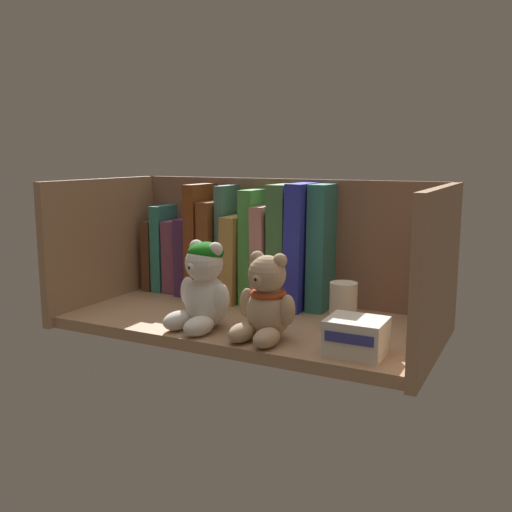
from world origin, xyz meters
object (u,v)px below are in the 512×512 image
(book_3, at_px, (195,255))
(book_4, at_px, (207,239))
(book_7, at_px, (243,257))
(teddy_bear_smaller, at_px, (266,303))
(book_2, at_px, (180,255))
(teddy_bear_larger, at_px, (203,287))
(small_product_box, at_px, (356,336))
(book_9, at_px, (272,254))
(book_12, at_px, (324,247))
(book_10, at_px, (288,245))
(book_0, at_px, (158,254))
(book_6, at_px, (231,242))
(book_8, at_px, (258,245))
(pillar_candle, at_px, (343,305))
(book_11, at_px, (306,245))
(book_1, at_px, (168,247))
(book_5, at_px, (220,248))

(book_3, distance_m, book_4, 0.05)
(book_7, bearing_deg, teddy_bear_smaller, -54.29)
(book_2, distance_m, teddy_bear_larger, 0.29)
(book_3, xyz_separation_m, small_product_box, (0.43, -0.23, -0.05))
(book_9, bearing_deg, teddy_bear_smaller, -66.82)
(book_7, distance_m, teddy_bear_larger, 0.22)
(book_4, height_order, book_12, book_12)
(book_10, bearing_deg, teddy_bear_larger, -105.51)
(book_3, relative_size, teddy_bear_larger, 1.08)
(book_0, relative_size, teddy_bear_larger, 1.01)
(book_9, xyz_separation_m, book_10, (0.03, 0.00, 0.02))
(book_4, xyz_separation_m, book_9, (0.15, 0.00, -0.02))
(book_6, bearing_deg, book_12, 0.00)
(book_4, distance_m, book_12, 0.26)
(book_8, height_order, book_9, book_8)
(book_9, distance_m, teddy_bear_smaller, 0.25)
(book_7, relative_size, pillar_candle, 2.17)
(book_9, height_order, small_product_box, book_9)
(book_11, distance_m, pillar_candle, 0.18)
(small_product_box, bearing_deg, book_1, 155.58)
(book_5, xyz_separation_m, book_7, (0.05, 0.00, -0.01))
(book_11, distance_m, book_12, 0.04)
(book_1, xyz_separation_m, book_6, (0.16, 0.00, 0.02))
(book_3, distance_m, book_7, 0.12)
(pillar_candle, bearing_deg, teddy_bear_smaller, -128.75)
(book_0, distance_m, teddy_bear_larger, 0.33)
(book_8, height_order, teddy_bear_smaller, book_8)
(book_2, relative_size, book_5, 0.77)
(book_4, xyz_separation_m, teddy_bear_smaller, (0.25, -0.22, -0.06))
(book_11, height_order, teddy_bear_larger, book_11)
(book_8, distance_m, teddy_bear_smaller, 0.26)
(book_1, distance_m, book_9, 0.25)
(book_12, relative_size, teddy_bear_smaller, 1.69)
(book_7, xyz_separation_m, teddy_bear_larger, (0.04, -0.22, -0.02))
(book_0, distance_m, book_8, 0.25)
(book_5, distance_m, book_6, 0.03)
(book_11, bearing_deg, pillar_candle, -43.95)
(book_4, bearing_deg, book_12, 0.00)
(book_9, distance_m, teddy_bear_larger, 0.22)
(book_3, distance_m, teddy_bear_larger, 0.27)
(book_0, height_order, book_2, book_2)
(book_9, bearing_deg, book_6, 180.00)
(pillar_candle, bearing_deg, book_9, 149.34)
(book_0, distance_m, book_1, 0.03)
(book_1, distance_m, book_8, 0.22)
(book_3, relative_size, book_11, 0.67)
(book_0, height_order, small_product_box, book_0)
(book_3, xyz_separation_m, book_4, (0.03, 0.00, 0.04))
(book_8, bearing_deg, book_6, 180.00)
(book_6, relative_size, book_9, 1.19)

